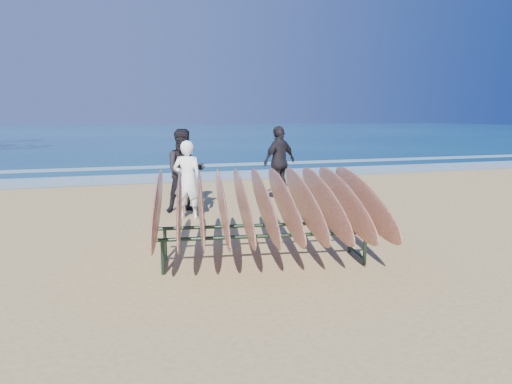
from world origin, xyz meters
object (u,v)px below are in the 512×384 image
person_dark_a (185,171)px  surfboard_rack (264,203)px  person_white (188,180)px  person_dark_b (279,162)px

person_dark_a → surfboard_rack: bearing=-83.9°
person_dark_a → person_white: bearing=-96.4°
person_dark_a → person_dark_b: (2.73, 1.23, 0.01)m
surfboard_rack → person_dark_a: size_ratio=1.86×
person_dark_a → person_dark_b: size_ratio=0.99×
surfboard_rack → person_dark_b: size_ratio=1.84×
person_white → person_dark_b: person_dark_b is taller
person_white → person_dark_b: bearing=-121.2°
surfboard_rack → person_dark_a: bearing=106.9°
person_white → person_dark_b: (2.78, 1.97, 0.12)m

